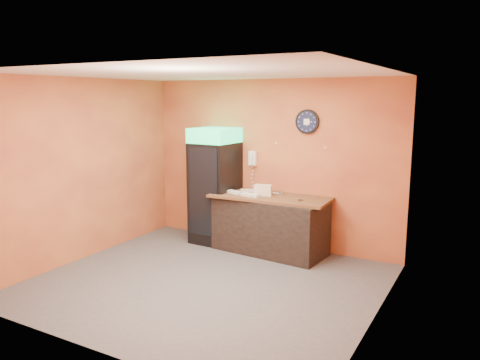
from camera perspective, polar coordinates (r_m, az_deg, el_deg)
The scene contains 15 objects.
floor at distance 6.56m, azimuth -4.09°, elevation -12.38°, with size 4.50×4.50×0.00m, color #47474C.
back_wall at distance 7.89m, azimuth 3.72°, elevation 2.02°, with size 4.50×0.02×2.80m, color orange.
left_wall at distance 7.62m, azimuth -18.57°, elevation 1.23°, with size 0.02×4.00×2.80m, color orange.
right_wall at distance 5.30m, azimuth 16.59°, elevation -2.36°, with size 0.02×4.00×2.80m, color orange.
ceiling at distance 6.07m, azimuth -4.43°, elevation 12.86°, with size 4.50×4.00×0.02m, color white.
beverage_cooler at distance 8.04m, azimuth -3.21°, elevation -0.92°, with size 0.72×0.74×1.99m.
prep_counter at distance 7.65m, azimuth 3.66°, elevation -5.52°, with size 1.79×0.80×0.90m, color black.
wall_clock at distance 7.54m, azimuth 8.20°, elevation 7.05°, with size 0.39×0.06×0.39m.
wall_phone at distance 7.97m, azimuth 1.55°, elevation 2.66°, with size 0.13×0.11×0.25m.
butcher_paper at distance 7.54m, azimuth 3.70°, elevation -2.10°, with size 1.92×0.80×0.04m, color brown.
sub_roll_stack at distance 7.53m, azimuth 2.82°, elevation -1.24°, with size 0.30×0.15×0.18m.
wrapped_sandwich_left at distance 7.71m, azimuth -0.68°, elevation -1.49°, with size 0.29×0.11×0.04m, color silver.
wrapped_sandwich_mid at distance 7.49m, azimuth 1.29°, elevation -1.83°, with size 0.31×0.12×0.04m, color silver.
wrapped_sandwich_right at distance 7.86m, azimuth 1.08°, elevation -1.28°, with size 0.27×0.11×0.04m, color silver.
kitchen_tool at distance 7.65m, azimuth 5.09°, elevation -1.54°, with size 0.06×0.06×0.06m, color silver.
Camera 1 is at (3.33, -5.07, 2.50)m, focal length 35.00 mm.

